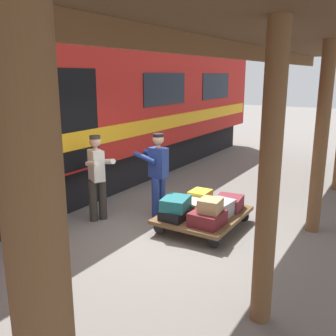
% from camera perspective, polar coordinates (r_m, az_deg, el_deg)
% --- Properties ---
extents(ground_plane, '(60.00, 60.00, 0.00)m').
position_cam_1_polar(ground_plane, '(6.96, 0.61, -10.03)').
color(ground_plane, slate).
extents(platform_canopy, '(3.20, 16.13, 3.56)m').
position_cam_1_polar(platform_canopy, '(5.61, 20.19, 17.56)').
color(platform_canopy, brown).
rests_on(platform_canopy, ground_plane).
extents(train_car, '(3.02, 18.66, 4.00)m').
position_cam_1_polar(train_car, '(8.85, -20.41, 8.11)').
color(train_car, '#B21E19').
rests_on(train_car, ground_plane).
extents(luggage_cart, '(1.37, 1.73, 0.29)m').
position_cam_1_polar(luggage_cart, '(7.21, 5.36, -7.12)').
color(luggage_cart, brown).
rests_on(luggage_cart, ground_plane).
extents(suitcase_yellow_case, '(0.38, 0.45, 0.27)m').
position_cam_1_polar(suitcase_yellow_case, '(7.68, 4.90, -4.38)').
color(suitcase_yellow_case, gold).
rests_on(suitcase_yellow_case, luggage_cart).
extents(suitcase_maroon_trunk, '(0.54, 0.58, 0.24)m').
position_cam_1_polar(suitcase_maroon_trunk, '(6.62, 5.98, -7.57)').
color(suitcase_maroon_trunk, maroon).
rests_on(suitcase_maroon_trunk, luggage_cart).
extents(suitcase_burgundy_valise, '(0.54, 0.59, 0.24)m').
position_cam_1_polar(suitcase_burgundy_valise, '(7.44, 9.15, -5.21)').
color(suitcase_burgundy_valise, maroon).
rests_on(suitcase_burgundy_valise, luggage_cart).
extents(suitcase_cream_canvas, '(0.49, 0.46, 0.20)m').
position_cam_1_polar(suitcase_cream_canvas, '(7.29, 3.21, -5.63)').
color(suitcase_cream_canvas, beige).
rests_on(suitcase_cream_canvas, luggage_cart).
extents(suitcase_gray_aluminum, '(0.46, 0.67, 0.28)m').
position_cam_1_polar(suitcase_gray_aluminum, '(7.02, 7.67, -6.17)').
color(suitcase_gray_aluminum, '#9EA0A5').
rests_on(suitcase_gray_aluminum, luggage_cart).
extents(suitcase_black_hardshell, '(0.46, 0.62, 0.17)m').
position_cam_1_polar(suitcase_black_hardshell, '(6.90, 1.32, -6.89)').
color(suitcase_black_hardshell, black).
rests_on(suitcase_black_hardshell, luggage_cart).
extents(suitcase_teal_softside, '(0.53, 0.61, 0.22)m').
position_cam_1_polar(suitcase_teal_softside, '(6.84, 1.17, -5.36)').
color(suitcase_teal_softside, '#1E666B').
rests_on(suitcase_teal_softside, suitcase_black_hardshell).
extents(suitcase_tan_vintage, '(0.39, 0.42, 0.23)m').
position_cam_1_polar(suitcase_tan_vintage, '(6.56, 6.42, -5.64)').
color(suitcase_tan_vintage, tan).
rests_on(suitcase_tan_vintage, suitcase_maroon_trunk).
extents(porter_in_overalls, '(0.69, 0.46, 1.70)m').
position_cam_1_polar(porter_in_overalls, '(7.58, -1.57, -0.59)').
color(porter_in_overalls, navy).
rests_on(porter_in_overalls, ground_plane).
extents(porter_by_door, '(0.74, 0.62, 1.70)m').
position_cam_1_polar(porter_by_door, '(7.45, -10.69, -1.10)').
color(porter_by_door, '#332D28').
rests_on(porter_by_door, ground_plane).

